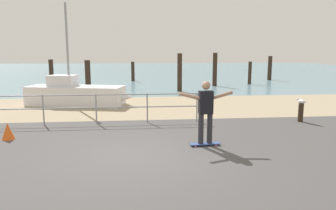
# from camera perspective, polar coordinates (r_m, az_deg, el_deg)

# --- Properties ---
(ground_plane) EXTENTS (24.00, 10.00, 0.04)m
(ground_plane) POSITION_cam_1_polar(r_m,az_deg,el_deg) (6.93, -4.60, -11.61)
(ground_plane) COLOR #474444
(ground_plane) RESTS_ON ground
(beach_strip) EXTENTS (24.00, 6.00, 0.04)m
(beach_strip) POSITION_cam_1_polar(r_m,az_deg,el_deg) (14.68, -5.26, -0.31)
(beach_strip) COLOR tan
(beach_strip) RESTS_ON ground
(sea_surface) EXTENTS (72.00, 50.00, 0.04)m
(sea_surface) POSITION_cam_1_polar(r_m,az_deg,el_deg) (42.54, -5.63, 6.11)
(sea_surface) COLOR slate
(sea_surface) RESTS_ON ground
(railing_fence) EXTENTS (8.83, 0.05, 1.05)m
(railing_fence) POSITION_cam_1_polar(r_m,az_deg,el_deg) (11.44, -17.01, 0.07)
(railing_fence) COLOR gray
(railing_fence) RESTS_ON ground
(sailboat) EXTENTS (5.06, 2.42, 4.63)m
(sailboat) POSITION_cam_1_polar(r_m,az_deg,el_deg) (15.45, -15.47, 1.82)
(sailboat) COLOR silver
(sailboat) RESTS_ON ground
(skateboard) EXTENTS (0.81, 0.26, 0.08)m
(skateboard) POSITION_cam_1_polar(r_m,az_deg,el_deg) (8.65, 6.57, -6.85)
(skateboard) COLOR #334C8C
(skateboard) RESTS_ON ground
(skateboarder) EXTENTS (1.45, 0.23, 1.65)m
(skateboarder) POSITION_cam_1_polar(r_m,az_deg,el_deg) (8.43, 6.69, -0.64)
(skateboarder) COLOR #26262B
(skateboarder) RESTS_ON skateboard
(bollard_short) EXTENTS (0.18, 0.18, 0.67)m
(bollard_short) POSITION_cam_1_polar(r_m,az_deg,el_deg) (12.34, 22.44, -1.29)
(bollard_short) COLOR #332319
(bollard_short) RESTS_ON ground
(seagull) EXTENTS (0.22, 0.48, 0.18)m
(seagull) POSITION_cam_1_polar(r_m,az_deg,el_deg) (12.28, 22.51, 0.62)
(seagull) COLOR white
(seagull) RESTS_ON bollard_short
(groyne_post_0) EXTENTS (0.32, 0.32, 1.90)m
(groyne_post_0) POSITION_cam_1_polar(r_m,az_deg,el_deg) (25.01, -19.95, 5.41)
(groyne_post_0) COLOR #332319
(groyne_post_0) RESTS_ON ground
(groyne_post_1) EXTENTS (0.36, 0.36, 1.91)m
(groyne_post_1) POSITION_cam_1_polar(r_m,az_deg,el_deg) (22.11, -14.01, 5.24)
(groyne_post_1) COLOR #332319
(groyne_post_1) RESTS_ON ground
(groyne_post_2) EXTENTS (0.28, 0.28, 1.63)m
(groyne_post_2) POSITION_cam_1_polar(r_m,az_deg,el_deg) (27.18, -6.24, 5.92)
(groyne_post_2) COLOR #332319
(groyne_post_2) RESTS_ON ground
(groyne_post_3) EXTENTS (0.29, 0.29, 2.36)m
(groyne_post_3) POSITION_cam_1_polar(r_m,az_deg,el_deg) (20.03, 2.08, 5.75)
(groyne_post_3) COLOR #332319
(groyne_post_3) RESTS_ON ground
(groyne_post_4) EXTENTS (0.32, 0.32, 2.38)m
(groyne_post_4) POSITION_cam_1_polar(r_m,az_deg,el_deg) (23.41, 8.29, 6.23)
(groyne_post_4) COLOR #332319
(groyne_post_4) RESTS_ON ground
(groyne_post_5) EXTENTS (0.25, 0.25, 1.72)m
(groyne_post_5) POSITION_cam_1_polar(r_m,az_deg,el_deg) (25.20, 14.28, 5.51)
(groyne_post_5) COLOR #332319
(groyne_post_5) RESTS_ON ground
(groyne_post_6) EXTENTS (0.34, 0.34, 2.08)m
(groyne_post_6) POSITION_cam_1_polar(r_m,az_deg,el_deg) (29.28, 17.57, 6.23)
(groyne_post_6) COLOR #332319
(groyne_post_6) RESTS_ON ground
(traffic_cone) EXTENTS (0.36, 0.36, 0.50)m
(traffic_cone) POSITION_cam_1_polar(r_m,az_deg,el_deg) (10.19, -26.48, -4.23)
(traffic_cone) COLOR #E55919
(traffic_cone) RESTS_ON ground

